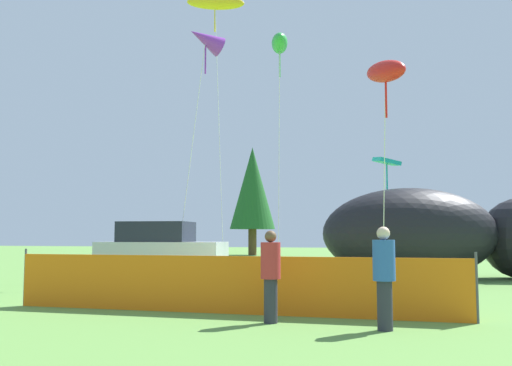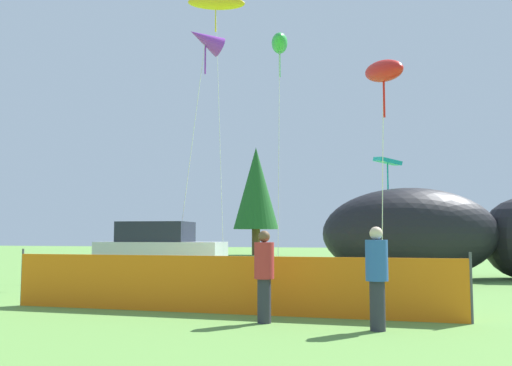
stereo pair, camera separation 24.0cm
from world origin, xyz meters
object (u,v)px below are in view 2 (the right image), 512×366
(spectator_in_grey_shirt, at_px, (264,272))
(kite_teal_diamond, at_px, (387,163))
(spectator_in_black_shirt, at_px, (377,274))
(kite_yellow_hero, at_px, (216,4))
(kite_green_fish, at_px, (280,44))
(inflatable_cat, at_px, (439,237))
(kite_red_lizard, at_px, (383,72))
(folding_chair, at_px, (392,279))
(parked_car, at_px, (160,253))
(kite_purple_delta, at_px, (205,40))

(spectator_in_grey_shirt, distance_m, kite_teal_diamond, 13.61)
(spectator_in_black_shirt, bearing_deg, kite_yellow_hero, 121.33)
(spectator_in_grey_shirt, bearing_deg, kite_green_fish, 102.23)
(inflatable_cat, bearing_deg, kite_red_lizard, -124.85)
(inflatable_cat, height_order, kite_red_lizard, kite_red_lizard)
(spectator_in_grey_shirt, bearing_deg, spectator_in_black_shirt, -7.80)
(inflatable_cat, distance_m, kite_yellow_hero, 13.52)
(kite_yellow_hero, bearing_deg, spectator_in_grey_shirt, -65.56)
(folding_chair, bearing_deg, kite_green_fish, 132.51)
(kite_green_fish, bearing_deg, kite_yellow_hero, 147.93)
(parked_car, relative_size, spectator_in_grey_shirt, 2.51)
(kite_yellow_hero, bearing_deg, spectator_in_black_shirt, -58.67)
(kite_teal_diamond, bearing_deg, spectator_in_grey_shirt, -96.68)
(kite_yellow_hero, distance_m, kite_purple_delta, 4.57)
(inflatable_cat, xyz_separation_m, kite_teal_diamond, (-1.86, 1.46, 2.97))
(spectator_in_black_shirt, height_order, kite_purple_delta, kite_purple_delta)
(kite_green_fish, distance_m, kite_purple_delta, 2.82)
(kite_teal_diamond, distance_m, kite_green_fish, 6.38)
(inflatable_cat, distance_m, kite_purple_delta, 11.18)
(kite_yellow_hero, height_order, kite_red_lizard, kite_yellow_hero)
(parked_car, xyz_separation_m, kite_purple_delta, (0.84, 1.74, 7.74))
(inflatable_cat, xyz_separation_m, spectator_in_black_shirt, (-1.32, -11.86, -0.58))
(folding_chair, bearing_deg, inflatable_cat, 81.87)
(parked_car, height_order, spectator_in_black_shirt, parked_car)
(kite_yellow_hero, bearing_deg, kite_green_fish, -32.07)
(kite_yellow_hero, distance_m, kite_teal_diamond, 10.09)
(spectator_in_black_shirt, bearing_deg, inflatable_cat, 83.66)
(folding_chair, height_order, kite_green_fish, kite_green_fish)
(inflatable_cat, relative_size, kite_red_lizard, 1.36)
(spectator_in_black_shirt, bearing_deg, spectator_in_grey_shirt, 172.20)
(kite_yellow_hero, relative_size, kite_teal_diamond, 2.57)
(folding_chair, bearing_deg, spectator_in_grey_shirt, -109.06)
(folding_chair, bearing_deg, parked_car, 167.60)
(spectator_in_grey_shirt, relative_size, spectator_in_black_shirt, 0.97)
(parked_car, distance_m, kite_purple_delta, 7.98)
(kite_green_fish, xyz_separation_m, kite_red_lizard, (4.10, -4.63, -2.70))
(spectator_in_black_shirt, distance_m, kite_yellow_hero, 18.16)
(folding_chair, xyz_separation_m, kite_teal_diamond, (-0.51, 8.09, 4.01))
(parked_car, bearing_deg, spectator_in_grey_shirt, -57.66)
(inflatable_cat, xyz_separation_m, spectator_in_grey_shirt, (-3.38, -11.58, -0.61))
(folding_chair, height_order, spectator_in_black_shirt, spectator_in_black_shirt)
(parked_car, xyz_separation_m, inflatable_cat, (8.91, 4.50, 0.52))
(parked_car, relative_size, kite_green_fish, 0.46)
(kite_red_lizard, bearing_deg, kite_purple_delta, 153.34)
(kite_green_fish, bearing_deg, kite_teal_diamond, 37.84)
(kite_yellow_hero, relative_size, kite_purple_delta, 1.31)
(folding_chair, xyz_separation_m, kite_red_lizard, (-0.14, 0.57, 5.61))
(parked_car, height_order, kite_purple_delta, kite_purple_delta)
(inflatable_cat, height_order, kite_purple_delta, kite_purple_delta)
(kite_yellow_hero, relative_size, kite_red_lizard, 1.84)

